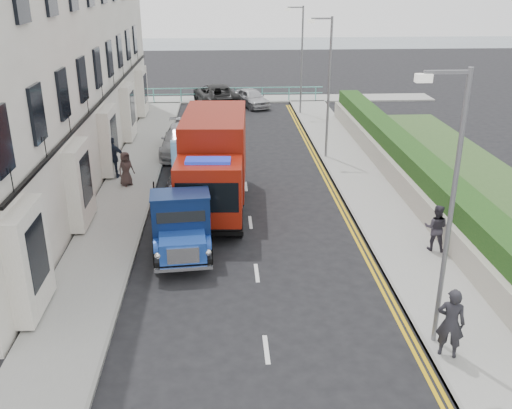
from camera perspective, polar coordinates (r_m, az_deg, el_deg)
name	(u,v)px	position (r m, az deg, el deg)	size (l,w,h in m)	color
ground	(261,307)	(16.54, 0.50, -10.20)	(120.00, 120.00, 0.00)	black
pavement_west	(125,196)	(24.93, -12.94, 0.86)	(2.40, 38.00, 0.12)	gray
pavement_east	(368,191)	(25.36, 11.14, 1.37)	(2.60, 38.00, 0.12)	gray
promenade	(235,99)	(43.86, -2.11, 10.46)	(30.00, 2.50, 0.12)	gray
sea_plane	(229,50)	(74.49, -2.73, 15.17)	(120.00, 120.00, 0.00)	#4E5F6B
terrace_west	(28,15)	(28.32, -21.88, 17.18)	(6.31, 30.20, 14.25)	white
garden_east	(413,172)	(25.63, 15.42, 3.19)	(1.45, 28.00, 1.75)	#B2AD9E
seafront_railing	(235,95)	(42.97, -2.09, 10.93)	(13.00, 0.08, 1.11)	#59B2A5
lamp_near	(448,199)	(13.89, 18.61, 0.50)	(1.23, 0.18, 7.00)	slate
lamp_mid	(327,80)	(28.84, 7.09, 12.21)	(1.23, 0.18, 7.00)	slate
lamp_far	(300,54)	(38.61, 4.43, 14.76)	(1.23, 0.18, 7.00)	slate
bedford_lorry	(181,227)	(19.08, -7.47, -2.25)	(2.27, 4.91, 2.26)	black
red_lorry	(214,161)	(22.71, -4.23, 4.38)	(2.76, 7.16, 3.69)	black
parked_car_front	(183,196)	(22.51, -7.32, 0.84)	(1.79, 4.45, 1.52)	black
parked_car_mid	(189,160)	(26.86, -6.74, 4.41)	(1.63, 4.68, 1.54)	#5E98C9
parked_car_rear	(182,140)	(30.47, -7.46, 6.39)	(2.00, 4.93, 1.43)	#A1A2A6
seafront_car_left	(217,95)	(41.74, -3.97, 10.88)	(2.68, 5.81, 1.62)	black
seafront_car_right	(252,98)	(41.47, -0.44, 10.62)	(1.51, 3.75, 1.28)	#AEAEB3
pedestrian_east_near	(451,323)	(14.76, 18.90, -11.12)	(0.67, 0.44, 1.84)	#222228
pedestrian_east_far	(436,228)	(20.07, 17.55, -2.23)	(0.79, 0.61, 1.62)	#2F2B35
pedestrian_west_near	(113,158)	(26.84, -14.10, 4.56)	(1.12, 0.47, 1.92)	black
pedestrian_west_far	(126,169)	(25.77, -12.89, 3.51)	(0.75, 0.49, 1.53)	#392B29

